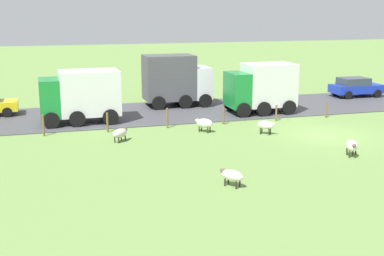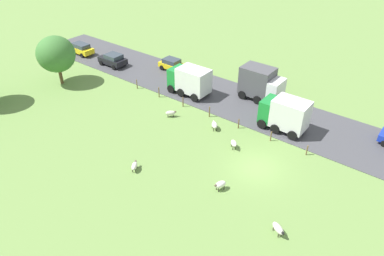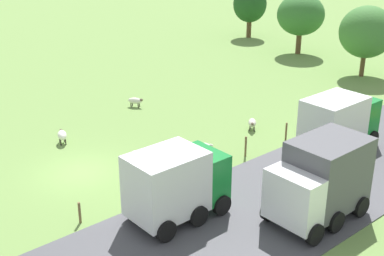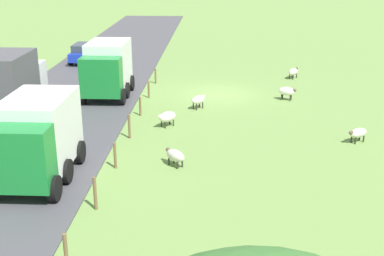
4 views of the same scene
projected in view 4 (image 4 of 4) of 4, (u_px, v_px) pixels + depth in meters
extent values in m
plane|color=#6B8E47|center=(219.00, 94.00, 31.78)|extent=(160.00, 160.00, 0.00)
cube|color=#47474C|center=(80.00, 92.00, 32.19)|extent=(8.00, 80.00, 0.06)
ellipsoid|color=silver|center=(167.00, 117.00, 25.79)|extent=(1.09, 1.09, 0.53)
ellipsoid|color=silver|center=(160.00, 116.00, 25.44)|extent=(0.31, 0.31, 0.20)
cylinder|color=#2D2823|center=(165.00, 125.00, 25.63)|extent=(0.07, 0.07, 0.33)
cylinder|color=#2D2823|center=(162.00, 124.00, 25.84)|extent=(0.07, 0.07, 0.33)
cylinder|color=#2D2823|center=(173.00, 123.00, 25.98)|extent=(0.07, 0.07, 0.33)
cylinder|color=#2D2823|center=(170.00, 122.00, 26.19)|extent=(0.07, 0.07, 0.33)
ellipsoid|color=white|center=(287.00, 91.00, 30.41)|extent=(1.09, 0.83, 0.52)
ellipsoid|color=brown|center=(294.00, 90.00, 30.20)|extent=(0.31, 0.26, 0.20)
cylinder|color=#2D2823|center=(291.00, 97.00, 30.56)|extent=(0.07, 0.07, 0.35)
cylinder|color=#2D2823|center=(290.00, 98.00, 30.31)|extent=(0.07, 0.07, 0.35)
cylinder|color=#2D2823|center=(283.00, 96.00, 30.76)|extent=(0.07, 0.07, 0.35)
cylinder|color=#2D2823|center=(281.00, 97.00, 30.51)|extent=(0.07, 0.07, 0.35)
ellipsoid|color=beige|center=(293.00, 72.00, 35.59)|extent=(1.02, 1.24, 0.49)
ellipsoid|color=black|center=(296.00, 69.00, 35.99)|extent=(0.29, 0.32, 0.20)
cylinder|color=#2D2823|center=(293.00, 75.00, 36.03)|extent=(0.07, 0.07, 0.30)
cylinder|color=#2D2823|center=(297.00, 76.00, 35.88)|extent=(0.07, 0.07, 0.30)
cylinder|color=#2D2823|center=(289.00, 77.00, 35.53)|extent=(0.07, 0.07, 0.30)
cylinder|color=#2D2823|center=(293.00, 77.00, 35.39)|extent=(0.07, 0.07, 0.30)
ellipsoid|color=beige|center=(175.00, 156.00, 21.03)|extent=(1.06, 1.09, 0.49)
ellipsoid|color=brown|center=(168.00, 150.00, 21.35)|extent=(0.31, 0.31, 0.20)
cylinder|color=#2D2823|center=(169.00, 162.00, 21.27)|extent=(0.07, 0.07, 0.30)
cylinder|color=#2D2823|center=(174.00, 160.00, 21.43)|extent=(0.07, 0.07, 0.30)
cylinder|color=#2D2823|center=(177.00, 166.00, 20.86)|extent=(0.07, 0.07, 0.30)
cylinder|color=#2D2823|center=(182.00, 164.00, 21.02)|extent=(0.07, 0.07, 0.30)
ellipsoid|color=silver|center=(198.00, 100.00, 28.69)|extent=(0.98, 1.00, 0.48)
ellipsoid|color=silver|center=(203.00, 97.00, 28.94)|extent=(0.31, 0.31, 0.20)
cylinder|color=#2D2823|center=(199.00, 104.00, 29.06)|extent=(0.07, 0.07, 0.36)
cylinder|color=#2D2823|center=(203.00, 105.00, 28.89)|extent=(0.07, 0.07, 0.36)
cylinder|color=#2D2823|center=(193.00, 106.00, 28.73)|extent=(0.07, 0.07, 0.36)
cylinder|color=#2D2823|center=(197.00, 107.00, 28.55)|extent=(0.07, 0.07, 0.36)
ellipsoid|color=silver|center=(358.00, 133.00, 23.67)|extent=(1.09, 0.92, 0.44)
ellipsoid|color=brown|center=(351.00, 133.00, 23.41)|extent=(0.32, 0.29, 0.20)
cylinder|color=#2D2823|center=(355.00, 141.00, 23.55)|extent=(0.07, 0.07, 0.31)
cylinder|color=#2D2823|center=(351.00, 139.00, 23.75)|extent=(0.07, 0.07, 0.31)
cylinder|color=#2D2823|center=(364.00, 139.00, 23.81)|extent=(0.07, 0.07, 0.31)
cylinder|color=#2D2823|center=(360.00, 137.00, 24.01)|extent=(0.07, 0.07, 0.31)
cylinder|color=brown|center=(156.00, 76.00, 34.23)|extent=(0.12, 0.12, 1.03)
cylinder|color=brown|center=(149.00, 90.00, 30.88)|extent=(0.12, 0.12, 1.03)
cylinder|color=brown|center=(140.00, 106.00, 27.52)|extent=(0.12, 0.12, 1.06)
cylinder|color=brown|center=(129.00, 126.00, 24.14)|extent=(0.12, 0.12, 1.22)
cylinder|color=brown|center=(115.00, 155.00, 20.80)|extent=(0.12, 0.12, 1.14)
cylinder|color=brown|center=(95.00, 193.00, 17.43)|extent=(0.12, 0.12, 1.24)
cylinder|color=brown|center=(66.00, 252.00, 14.09)|extent=(0.12, 0.12, 1.18)
cube|color=#197F33|center=(18.00, 158.00, 17.65)|extent=(2.39, 1.20, 2.30)
cube|color=silver|center=(40.00, 130.00, 19.84)|extent=(2.39, 3.60, 2.74)
cylinder|color=black|center=(55.00, 188.00, 17.98)|extent=(0.30, 0.96, 0.96)
cylinder|color=black|center=(66.00, 171.00, 19.39)|extent=(0.30, 0.96, 0.96)
cylinder|color=black|center=(6.00, 170.00, 19.50)|extent=(0.30, 0.96, 0.96)
cylinder|color=black|center=(80.00, 152.00, 21.26)|extent=(0.30, 0.96, 0.96)
cylinder|color=black|center=(25.00, 151.00, 21.37)|extent=(0.30, 0.96, 0.96)
cube|color=white|center=(23.00, 82.00, 27.99)|extent=(2.50, 1.20, 2.30)
cube|color=#4C4C51|center=(5.00, 85.00, 25.61)|extent=(2.50, 3.53, 3.20)
cylinder|color=black|center=(3.00, 101.00, 28.43)|extent=(0.30, 0.96, 0.96)
cylinder|color=black|center=(46.00, 102.00, 28.32)|extent=(0.30, 0.96, 0.96)
cylinder|color=black|center=(38.00, 110.00, 26.92)|extent=(0.30, 0.96, 0.96)
cylinder|color=black|center=(24.00, 121.00, 25.09)|extent=(0.30, 0.96, 0.96)
cube|color=#197F33|center=(101.00, 77.00, 29.01)|extent=(2.35, 1.20, 2.30)
cube|color=silver|center=(109.00, 64.00, 31.05)|extent=(2.35, 3.31, 2.84)
cylinder|color=black|center=(122.00, 97.00, 29.34)|extent=(0.30, 0.96, 0.96)
cylinder|color=black|center=(83.00, 96.00, 29.45)|extent=(0.30, 0.96, 0.96)
cylinder|color=black|center=(126.00, 90.00, 30.69)|extent=(0.30, 0.96, 0.96)
cylinder|color=black|center=(89.00, 90.00, 30.80)|extent=(0.30, 0.96, 0.96)
cylinder|color=black|center=(131.00, 83.00, 32.40)|extent=(0.30, 0.96, 0.96)
cylinder|color=black|center=(95.00, 82.00, 32.51)|extent=(0.30, 0.96, 0.96)
cube|color=#1933B2|center=(86.00, 54.00, 40.64)|extent=(1.90, 4.08, 0.65)
cube|color=#333D47|center=(85.00, 47.00, 40.15)|extent=(1.67, 2.24, 0.56)
cylinder|color=black|center=(79.00, 55.00, 42.04)|extent=(0.22, 0.64, 0.64)
cylinder|color=black|center=(102.00, 55.00, 41.95)|extent=(0.22, 0.64, 0.64)
cylinder|color=black|center=(71.00, 61.00, 39.54)|extent=(0.22, 0.64, 0.64)
cylinder|color=black|center=(94.00, 61.00, 39.45)|extent=(0.22, 0.64, 0.64)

